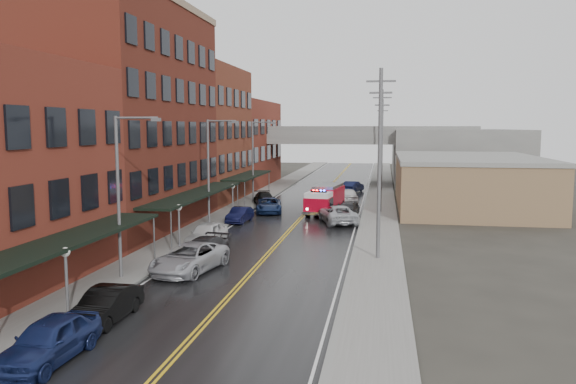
{
  "coord_description": "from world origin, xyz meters",
  "views": [
    {
      "loc": [
        7.45,
        -20.36,
        8.43
      ],
      "look_at": [
        -0.38,
        25.49,
        3.0
      ],
      "focal_mm": 35.0,
      "sensor_mm": 36.0,
      "label": 1
    }
  ],
  "objects": [
    {
      "name": "brick_building_b",
      "position": [
        -13.3,
        23.0,
        9.0
      ],
      "size": [
        9.0,
        20.0,
        18.0
      ],
      "primitive_type": "cube",
      "color": "#572317",
      "rests_on": "ground"
    },
    {
      "name": "parked_car_left_5",
      "position": [
        -5.0,
        27.2,
        0.67
      ],
      "size": [
        1.69,
        4.16,
        1.34
      ],
      "primitive_type": "imported",
      "rotation": [
        0.0,
        0.0,
        -0.07
      ],
      "color": "black",
      "rests_on": "ground"
    },
    {
      "name": "curb_left",
      "position": [
        -5.65,
        30.0,
        0.07
      ],
      "size": [
        0.3,
        160.0,
        0.15
      ],
      "primitive_type": "cube",
      "color": "gray",
      "rests_on": "ground"
    },
    {
      "name": "street_lamp_1",
      "position": [
        -6.55,
        24.0,
        5.19
      ],
      "size": [
        2.64,
        0.22,
        9.0
      ],
      "color": "#59595B",
      "rests_on": "ground"
    },
    {
      "name": "brick_building_c",
      "position": [
        -13.3,
        40.5,
        7.5
      ],
      "size": [
        9.0,
        15.0,
        15.0
      ],
      "primitive_type": "cube",
      "color": "maroon",
      "rests_on": "ground"
    },
    {
      "name": "awning_2",
      "position": [
        -7.49,
        40.5,
        2.99
      ],
      "size": [
        2.6,
        13.0,
        3.09
      ],
      "color": "black",
      "rests_on": "ground"
    },
    {
      "name": "parked_car_left_1",
      "position": [
        -4.31,
        1.53,
        0.73
      ],
      "size": [
        1.58,
        4.46,
        1.47
      ],
      "primitive_type": "imported",
      "rotation": [
        0.0,
        0.0,
        -0.01
      ],
      "color": "black",
      "rests_on": "ground"
    },
    {
      "name": "globe_lamp_0",
      "position": [
        -6.4,
        2.0,
        2.31
      ],
      "size": [
        0.44,
        0.44,
        3.12
      ],
      "color": "#59595B",
      "rests_on": "ground"
    },
    {
      "name": "parked_car_right_1",
      "position": [
        4.22,
        32.71,
        0.67
      ],
      "size": [
        2.15,
        4.71,
        1.33
      ],
      "primitive_type": "imported",
      "rotation": [
        0.0,
        0.0,
        3.08
      ],
      "color": "#252527",
      "rests_on": "ground"
    },
    {
      "name": "awning_1",
      "position": [
        -7.49,
        23.0,
        2.99
      ],
      "size": [
        2.6,
        18.0,
        3.09
      ],
      "color": "black",
      "rests_on": "ground"
    },
    {
      "name": "parked_car_left_2",
      "position": [
        -3.6,
        10.2,
        0.81
      ],
      "size": [
        3.71,
        6.25,
        1.63
      ],
      "primitive_type": "imported",
      "rotation": [
        0.0,
        0.0,
        -0.18
      ],
      "color": "#A4A6AC",
      "rests_on": "ground"
    },
    {
      "name": "street_lamp_0",
      "position": [
        -6.55,
        8.0,
        5.19
      ],
      "size": [
        2.64,
        0.22,
        9.0
      ],
      "color": "#59595B",
      "rests_on": "ground"
    },
    {
      "name": "parked_car_left_6",
      "position": [
        -3.6,
        33.2,
        0.73
      ],
      "size": [
        3.4,
        5.64,
        1.47
      ],
      "primitive_type": "imported",
      "rotation": [
        0.0,
        0.0,
        0.19
      ],
      "color": "#14234B",
      "rests_on": "ground"
    },
    {
      "name": "overpass",
      "position": [
        0.0,
        62.0,
        5.99
      ],
      "size": [
        40.0,
        10.0,
        7.5
      ],
      "color": "slate",
      "rests_on": "ground"
    },
    {
      "name": "sidewalk_right",
      "position": [
        7.3,
        30.0,
        0.07
      ],
      "size": [
        3.0,
        160.0,
        0.15
      ],
      "primitive_type": "cube",
      "color": "slate",
      "rests_on": "ground"
    },
    {
      "name": "utility_pole_0",
      "position": [
        7.2,
        15.0,
        6.31
      ],
      "size": [
        1.8,
        0.24,
        12.0
      ],
      "color": "#59595B",
      "rests_on": "ground"
    },
    {
      "name": "brick_building_far",
      "position": [
        -13.3,
        58.0,
        6.0
      ],
      "size": [
        9.0,
        20.0,
        12.0
      ],
      "primitive_type": "cube",
      "color": "brown",
      "rests_on": "ground"
    },
    {
      "name": "parked_car_right_2",
      "position": [
        3.6,
        41.8,
        0.82
      ],
      "size": [
        2.83,
        5.1,
        1.64
      ],
      "primitive_type": "imported",
      "rotation": [
        0.0,
        0.0,
        3.34
      ],
      "color": "silver",
      "rests_on": "ground"
    },
    {
      "name": "curb_right",
      "position": [
        5.65,
        30.0,
        0.07
      ],
      "size": [
        0.3,
        160.0,
        0.15
      ],
      "primitive_type": "cube",
      "color": "gray",
      "rests_on": "ground"
    },
    {
      "name": "street_lamp_2",
      "position": [
        -6.55,
        40.0,
        5.19
      ],
      "size": [
        2.64,
        0.22,
        9.0
      ],
      "color": "#59595B",
      "rests_on": "ground"
    },
    {
      "name": "globe_lamp_1",
      "position": [
        -6.4,
        16.0,
        2.31
      ],
      "size": [
        0.44,
        0.44,
        3.12
      ],
      "color": "#59595B",
      "rests_on": "ground"
    },
    {
      "name": "parked_car_right_3",
      "position": [
        3.6,
        51.84,
        0.73
      ],
      "size": [
        2.8,
        4.72,
        1.47
      ],
      "primitive_type": "imported",
      "rotation": [
        0.0,
        0.0,
        2.84
      ],
      "color": "black",
      "rests_on": "ground"
    },
    {
      "name": "road",
      "position": [
        0.0,
        30.0,
        0.01
      ],
      "size": [
        11.0,
        160.0,
        0.02
      ],
      "primitive_type": "cube",
      "color": "black",
      "rests_on": "ground"
    },
    {
      "name": "parked_car_left_7",
      "position": [
        -5.0,
        37.75,
        0.72
      ],
      "size": [
        3.53,
        5.35,
        1.44
      ],
      "primitive_type": "imported",
      "rotation": [
        0.0,
        0.0,
        0.33
      ],
      "color": "black",
      "rests_on": "ground"
    },
    {
      "name": "parked_car_left_4",
      "position": [
        -4.92,
        17.48,
        0.82
      ],
      "size": [
        2.23,
        4.91,
        1.64
      ],
      "primitive_type": "imported",
      "rotation": [
        0.0,
        0.0,
        -0.06
      ],
      "color": "silver",
      "rests_on": "ground"
    },
    {
      "name": "right_far_block",
      "position": [
        18.0,
        70.0,
        4.0
      ],
      "size": [
        18.0,
        30.0,
        8.0
      ],
      "primitive_type": "cube",
      "color": "slate",
      "rests_on": "ground"
    },
    {
      "name": "parked_car_right_0",
      "position": [
        3.6,
        28.2,
        0.81
      ],
      "size": [
        4.25,
        6.34,
        1.62
      ],
      "primitive_type": "imported",
      "rotation": [
        0.0,
        0.0,
        3.44
      ],
      "color": "#ADB0B6",
      "rests_on": "ground"
    },
    {
      "name": "sidewalk_left",
      "position": [
        -7.3,
        30.0,
        0.07
      ],
      "size": [
        3.0,
        160.0,
        0.15
      ],
      "primitive_type": "cube",
      "color": "slate",
      "rests_on": "ground"
    },
    {
      "name": "parked_car_left_0",
      "position": [
        -4.27,
        -2.72,
        0.81
      ],
      "size": [
        2.06,
        4.8,
        1.61
      ],
      "primitive_type": "imported",
      "rotation": [
        0.0,
        0.0,
        -0.03
      ],
      "color": "#141F4E",
      "rests_on": "ground"
    },
    {
      "name": "tan_building",
      "position": [
        16.0,
        40.0,
        2.5
      ],
      "size": [
        14.0,
        22.0,
        5.0
      ],
      "primitive_type": "cube",
      "color": "#93724F",
      "rests_on": "ground"
    },
    {
      "name": "awning_0",
      "position": [
        -7.49,
        4.0,
        2.99
      ],
      "size": [
        2.6,
        16.0,
        3.09
      ],
      "color": "black",
      "rests_on": "ground"
    },
    {
      "name": "utility_pole_2",
      "position": [
        7.2,
        55.0,
        6.31
      ],
      "size": [
        1.8,
        0.24,
        12.0
      ],
      "color": "#59595B",
      "rests_on": "ground"
    },
    {
      "name": "globe_lamp_2",
      "position": [
        -6.4,
        30.0,
        2.31
      ],
      "size": [
        0.44,
        0.44,
        3.12
      ],
      "color": "#59595B",
      "rests_on": "ground"
    },
    {
      "name": "fire_truck",
      "position": [
        1.88,
        33.76,
        1.47
      ],
      "size": [
        3.78,
        7.69,
        2.72
      ],
      "rotation": [
        0.0,
        0.0,
        -0.14
      ],
      "color": "#AB071E",
      "rests_on": "ground"
    },
    {
      "name": "parked_car_left_3",
      "position": [
        -3.61,
        12.64,
        0.74
      ],
      "size": [
        2.74,
        5.34,
        1.48
      ],
      "primitive_type": "imported",
      "rotation": [
        0.0,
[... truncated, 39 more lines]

